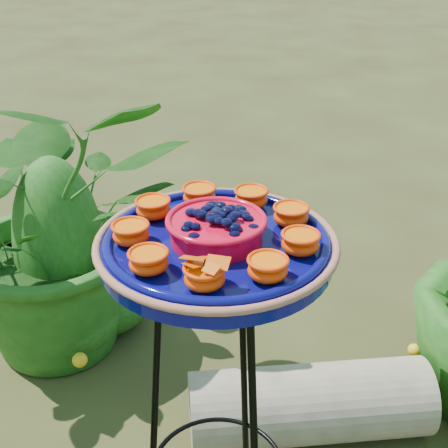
# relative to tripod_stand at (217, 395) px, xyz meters

# --- Properties ---
(tripod_stand) EXTENTS (0.32, 0.33, 0.78)m
(tripod_stand) POSITION_rel_tripod_stand_xyz_m (0.00, 0.00, 0.00)
(tripod_stand) COLOR black
(tripod_stand) RESTS_ON ground
(feeder_dish) EXTENTS (0.45, 0.45, 0.09)m
(feeder_dish) POSITION_rel_tripod_stand_xyz_m (0.00, -0.00, 0.34)
(feeder_dish) COLOR #070957
(feeder_dish) RESTS_ON tripod_stand
(driftwood_log) EXTENTS (0.68, 0.47, 0.22)m
(driftwood_log) POSITION_rel_tripod_stand_xyz_m (0.12, 0.41, -0.37)
(driftwood_log) COLOR tan
(driftwood_log) RESTS_ON ground
(shrub_back_left) EXTENTS (1.05, 1.00, 0.91)m
(shrub_back_left) POSITION_rel_tripod_stand_xyz_m (-0.72, 0.58, -0.02)
(shrub_back_left) COLOR #174913
(shrub_back_left) RESTS_ON ground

